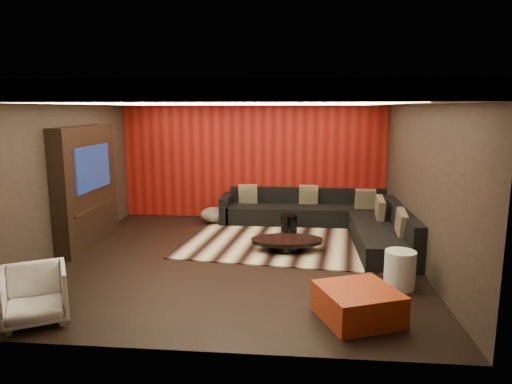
# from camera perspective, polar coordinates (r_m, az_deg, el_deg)

# --- Properties ---
(floor) EXTENTS (6.00, 6.00, 0.02)m
(floor) POSITION_cam_1_polar(r_m,az_deg,el_deg) (7.83, -2.63, -8.42)
(floor) COLOR black
(floor) RESTS_ON ground
(ceiling) EXTENTS (6.00, 6.00, 0.02)m
(ceiling) POSITION_cam_1_polar(r_m,az_deg,el_deg) (7.41, -2.82, 12.68)
(ceiling) COLOR silver
(ceiling) RESTS_ON ground
(wall_back) EXTENTS (6.00, 0.02, 2.80)m
(wall_back) POSITION_cam_1_polar(r_m,az_deg,el_deg) (10.45, -0.38, 4.31)
(wall_back) COLOR black
(wall_back) RESTS_ON ground
(wall_left) EXTENTS (0.02, 6.00, 2.80)m
(wall_left) POSITION_cam_1_polar(r_m,az_deg,el_deg) (8.46, -23.36, 1.98)
(wall_left) COLOR black
(wall_left) RESTS_ON ground
(wall_right) EXTENTS (0.02, 6.00, 2.80)m
(wall_right) POSITION_cam_1_polar(r_m,az_deg,el_deg) (7.67, 20.15, 1.41)
(wall_right) COLOR black
(wall_right) RESTS_ON ground
(red_feature_wall) EXTENTS (5.98, 0.05, 2.78)m
(red_feature_wall) POSITION_cam_1_polar(r_m,az_deg,el_deg) (10.42, -0.41, 4.28)
(red_feature_wall) COLOR #6B0C0A
(red_feature_wall) RESTS_ON ground
(soffit_back) EXTENTS (6.00, 0.60, 0.22)m
(soffit_back) POSITION_cam_1_polar(r_m,az_deg,el_deg) (10.09, -0.57, 11.42)
(soffit_back) COLOR silver
(soffit_back) RESTS_ON ground
(soffit_front) EXTENTS (6.00, 0.60, 0.22)m
(soffit_front) POSITION_cam_1_polar(r_m,az_deg,el_deg) (4.75, -7.58, 12.41)
(soffit_front) COLOR silver
(soffit_front) RESTS_ON ground
(soffit_left) EXTENTS (0.60, 4.80, 0.22)m
(soffit_left) POSITION_cam_1_polar(r_m,az_deg,el_deg) (8.24, -22.10, 10.89)
(soffit_left) COLOR silver
(soffit_left) RESTS_ON ground
(soffit_right) EXTENTS (0.60, 4.80, 0.22)m
(soffit_right) POSITION_cam_1_polar(r_m,az_deg,el_deg) (7.51, 18.45, 11.23)
(soffit_right) COLOR silver
(soffit_right) RESTS_ON ground
(cove_back) EXTENTS (4.80, 0.08, 0.04)m
(cove_back) POSITION_cam_1_polar(r_m,az_deg,el_deg) (9.75, -0.79, 10.92)
(cove_back) COLOR #FFD899
(cove_back) RESTS_ON ground
(cove_front) EXTENTS (4.80, 0.08, 0.04)m
(cove_front) POSITION_cam_1_polar(r_m,az_deg,el_deg) (5.08, -6.68, 11.28)
(cove_front) COLOR #FFD899
(cove_front) RESTS_ON ground
(cove_left) EXTENTS (0.08, 4.80, 0.04)m
(cove_left) POSITION_cam_1_polar(r_m,az_deg,el_deg) (8.09, -19.88, 10.41)
(cove_left) COLOR #FFD899
(cove_left) RESTS_ON ground
(cove_right) EXTENTS (0.08, 4.80, 0.04)m
(cove_right) POSITION_cam_1_polar(r_m,az_deg,el_deg) (7.45, 15.81, 10.68)
(cove_right) COLOR #FFD899
(cove_right) RESTS_ON ground
(tv_surround) EXTENTS (0.30, 2.00, 2.20)m
(tv_surround) POSITION_cam_1_polar(r_m,az_deg,el_deg) (8.95, -20.50, 0.66)
(tv_surround) COLOR black
(tv_surround) RESTS_ON ground
(tv_screen) EXTENTS (0.04, 1.30, 0.80)m
(tv_screen) POSITION_cam_1_polar(r_m,az_deg,el_deg) (8.84, -19.71, 2.89)
(tv_screen) COLOR black
(tv_screen) RESTS_ON ground
(tv_shelf) EXTENTS (0.04, 1.60, 0.04)m
(tv_shelf) POSITION_cam_1_polar(r_m,az_deg,el_deg) (8.96, -19.42, -1.87)
(tv_shelf) COLOR black
(tv_shelf) RESTS_ON ground
(rug) EXTENTS (4.32, 3.44, 0.02)m
(rug) POSITION_cam_1_polar(r_m,az_deg,el_deg) (8.84, 4.50, -6.07)
(rug) COLOR beige
(rug) RESTS_ON floor
(coffee_table) EXTENTS (1.41, 1.41, 0.22)m
(coffee_table) POSITION_cam_1_polar(r_m,az_deg,el_deg) (8.19, 3.89, -6.56)
(coffee_table) COLOR black
(coffee_table) RESTS_ON rug
(drum_stool) EXTENTS (0.35, 0.35, 0.39)m
(drum_stool) POSITION_cam_1_polar(r_m,az_deg,el_deg) (9.23, 4.14, -4.04)
(drum_stool) COLOR black
(drum_stool) RESTS_ON rug
(striped_pouf) EXTENTS (0.79, 0.79, 0.33)m
(striped_pouf) POSITION_cam_1_polar(r_m,az_deg,el_deg) (10.18, -5.27, -2.85)
(striped_pouf) COLOR #B7AA8E
(striped_pouf) RESTS_ON rug
(white_side_table) EXTENTS (0.55, 0.55, 0.54)m
(white_side_table) POSITION_cam_1_polar(r_m,az_deg,el_deg) (6.84, 17.53, -9.23)
(white_side_table) COLOR silver
(white_side_table) RESTS_ON floor
(orange_ottoman) EXTENTS (1.13, 1.13, 0.38)m
(orange_ottoman) POSITION_cam_1_polar(r_m,az_deg,el_deg) (5.80, 12.61, -13.47)
(orange_ottoman) COLOR #963A13
(orange_ottoman) RESTS_ON floor
(armchair) EXTENTS (0.99, 0.99, 0.67)m
(armchair) POSITION_cam_1_polar(r_m,az_deg,el_deg) (6.15, -25.95, -11.48)
(armchair) COLOR silver
(armchair) RESTS_ON floor
(sectional_sofa) EXTENTS (3.65, 3.50, 0.75)m
(sectional_sofa) POSITION_cam_1_polar(r_m,az_deg,el_deg) (9.49, 9.40, -3.44)
(sectional_sofa) COLOR black
(sectional_sofa) RESTS_ON floor
(throw_pillows) EXTENTS (3.13, 2.80, 0.50)m
(throw_pillows) POSITION_cam_1_polar(r_m,az_deg,el_deg) (9.43, 9.93, -1.32)
(throw_pillows) COLOR tan
(throw_pillows) RESTS_ON sectional_sofa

